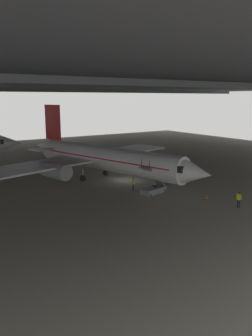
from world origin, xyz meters
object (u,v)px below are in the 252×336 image
at_px(crew_worker_near_nose, 239,199).
at_px(traffic_cone_orange, 206,197).
at_px(crew_worker_by_stairs, 133,183).
at_px(airplane_main, 103,158).
at_px(boarding_stairs, 153,187).

xyz_separation_m(crew_worker_near_nose, traffic_cone_orange, (-0.77, 3.90, -0.71)).
xyz_separation_m(crew_worker_near_nose, crew_worker_by_stairs, (-5.67, 11.88, -0.03)).
bearing_deg(airplane_main, boarding_stairs, -78.05).
height_order(crew_worker_near_nose, crew_worker_by_stairs, crew_worker_near_nose).
xyz_separation_m(boarding_stairs, crew_worker_by_stairs, (-1.44, 2.30, 0.26)).
relative_size(airplane_main, crew_worker_near_nose, 18.79).
height_order(airplane_main, traffic_cone_orange, airplane_main).
distance_m(crew_worker_near_nose, crew_worker_by_stairs, 13.17).
bearing_deg(crew_worker_by_stairs, crew_worker_near_nose, -64.50).
distance_m(crew_worker_by_stairs, traffic_cone_orange, 9.39).
xyz_separation_m(airplane_main, boarding_stairs, (1.92, -9.09, -2.57)).
bearing_deg(crew_worker_near_nose, airplane_main, 108.25).
height_order(airplane_main, boarding_stairs, airplane_main).
bearing_deg(crew_worker_by_stairs, airplane_main, 94.12).
relative_size(boarding_stairs, traffic_cone_orange, 7.45).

